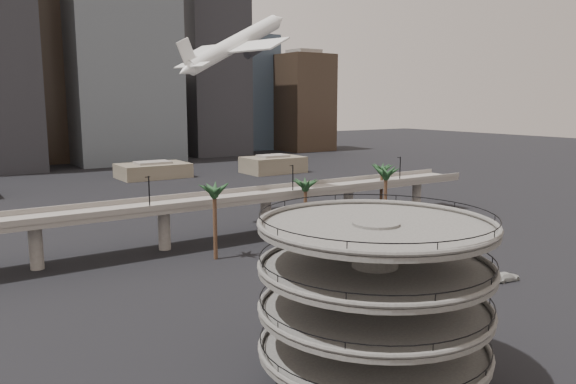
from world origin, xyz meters
TOP-DOWN VIEW (x-y plane):
  - ground at (0.00, 0.00)m, footprint 700.00×700.00m
  - parking_ramp at (-13.00, -4.00)m, footprint 22.20×22.20m
  - overpass at (0.00, 55.00)m, footprint 130.00×9.30m
  - palm_trees at (21.48, 47.47)m, footprint 54.40×18.40m
  - low_buildings at (6.89, 142.30)m, footprint 135.00×27.50m
  - skyline at (15.11, 217.09)m, footprint 269.00×86.00m
  - airborne_jet at (11.02, 67.32)m, footprint 30.71×28.77m
  - car_a at (0.54, 11.15)m, footprint 4.37×1.94m
  - car_b at (4.27, 22.08)m, footprint 4.95×1.76m
  - car_c at (25.69, 8.48)m, footprint 4.92×2.48m

SIDE VIEW (x-z plane):
  - ground at x=0.00m, z-range 0.00..0.00m
  - car_c at x=25.69m, z-range 0.00..1.37m
  - car_a at x=0.54m, z-range 0.00..1.46m
  - car_b at x=4.27m, z-range 0.00..1.63m
  - low_buildings at x=6.89m, z-range -0.54..6.26m
  - overpass at x=0.00m, z-range -0.01..14.69m
  - parking_ramp at x=-13.00m, z-range 1.16..18.51m
  - palm_trees at x=21.48m, z-range 4.30..18.30m
  - airborne_jet at x=11.02m, z-range 30.85..47.43m
  - skyline at x=15.11m, z-range -14.68..94.14m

